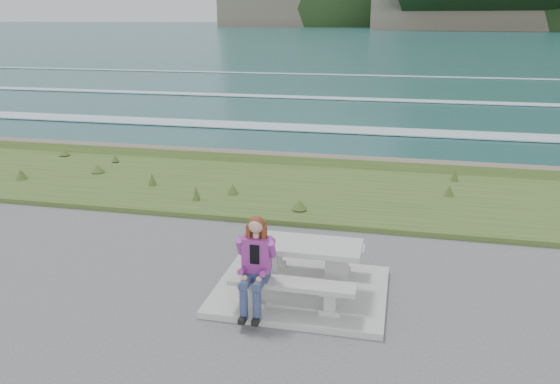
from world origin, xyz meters
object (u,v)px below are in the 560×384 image
at_px(bench_landward, 292,288).
at_px(picnic_table, 301,253).
at_px(seated_woman, 254,279).
at_px(bench_seaward, 309,249).

bearing_deg(bench_landward, picnic_table, 90.00).
height_order(bench_landward, seated_woman, seated_woman).
bearing_deg(picnic_table, bench_seaward, 90.00).
bearing_deg(picnic_table, bench_landward, -90.00).
bearing_deg(seated_woman, bench_landward, 13.72).
bearing_deg(bench_landward, seated_woman, -165.47).
distance_m(picnic_table, seated_woman, 0.98).
distance_m(picnic_table, bench_landward, 0.74).
relative_size(bench_landward, seated_woman, 1.31).
bearing_deg(bench_seaward, seated_woman, -108.28).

